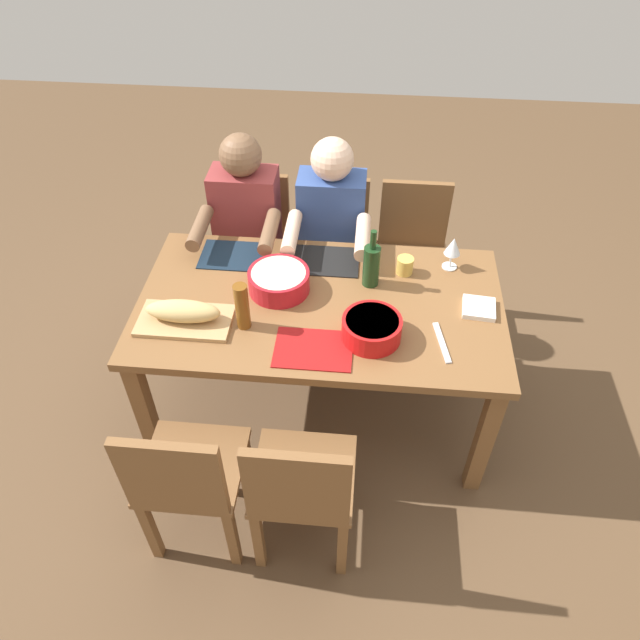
# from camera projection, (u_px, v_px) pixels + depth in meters

# --- Properties ---
(ground_plane) EXTENTS (8.00, 8.00, 0.00)m
(ground_plane) POSITION_uv_depth(u_px,v_px,m) (320.00, 405.00, 3.15)
(ground_plane) COLOR brown
(dining_table) EXTENTS (1.62, 0.90, 0.74)m
(dining_table) POSITION_uv_depth(u_px,v_px,m) (320.00, 317.00, 2.70)
(dining_table) COLOR brown
(dining_table) RESTS_ON ground_plane
(chair_far_center) EXTENTS (0.40, 0.40, 0.85)m
(chair_far_center) POSITION_uv_depth(u_px,v_px,m) (301.00, 488.00, 2.26)
(chair_far_center) COLOR brown
(chair_far_center) RESTS_ON ground_plane
(chair_far_right) EXTENTS (0.40, 0.40, 0.85)m
(chair_far_right) POSITION_uv_depth(u_px,v_px,m) (186.00, 478.00, 2.29)
(chair_far_right) COLOR brown
(chair_far_right) RESTS_ON ground_plane
(chair_near_left) EXTENTS (0.40, 0.40, 0.85)m
(chair_near_left) POSITION_uv_depth(u_px,v_px,m) (412.00, 249.00, 3.34)
(chair_near_left) COLOR brown
(chair_near_left) RESTS_ON ground_plane
(chair_near_center) EXTENTS (0.40, 0.40, 0.85)m
(chair_near_center) POSITION_uv_depth(u_px,v_px,m) (333.00, 245.00, 3.37)
(chair_near_center) COLOR brown
(chair_near_center) RESTS_ON ground_plane
(diner_near_center) EXTENTS (0.41, 0.53, 1.20)m
(diner_near_center) POSITION_uv_depth(u_px,v_px,m) (330.00, 232.00, 3.09)
(diner_near_center) COLOR #2D2D38
(diner_near_center) RESTS_ON ground_plane
(chair_near_right) EXTENTS (0.40, 0.40, 0.85)m
(chair_near_right) POSITION_uv_depth(u_px,v_px,m) (255.00, 240.00, 3.40)
(chair_near_right) COLOR brown
(chair_near_right) RESTS_ON ground_plane
(diner_near_right) EXTENTS (0.41, 0.53, 1.20)m
(diner_near_right) POSITION_uv_depth(u_px,v_px,m) (246.00, 228.00, 3.12)
(diner_near_right) COLOR #2D2D38
(diner_near_right) RESTS_ON ground_plane
(serving_bowl_fruit) EXTENTS (0.25, 0.25, 0.10)m
(serving_bowl_fruit) POSITION_uv_depth(u_px,v_px,m) (372.00, 327.00, 2.44)
(serving_bowl_fruit) COLOR red
(serving_bowl_fruit) RESTS_ON dining_table
(serving_bowl_pasta) EXTENTS (0.28, 0.28, 0.10)m
(serving_bowl_pasta) POSITION_uv_depth(u_px,v_px,m) (279.00, 280.00, 2.66)
(serving_bowl_pasta) COLOR #B21923
(serving_bowl_pasta) RESTS_ON dining_table
(cutting_board) EXTENTS (0.40, 0.22, 0.02)m
(cutting_board) POSITION_uv_depth(u_px,v_px,m) (185.00, 321.00, 2.53)
(cutting_board) COLOR tan
(cutting_board) RESTS_ON dining_table
(bread_loaf) EXTENTS (0.32, 0.11, 0.09)m
(bread_loaf) POSITION_uv_depth(u_px,v_px,m) (183.00, 311.00, 2.50)
(bread_loaf) COLOR tan
(bread_loaf) RESTS_ON cutting_board
(wine_bottle) EXTENTS (0.08, 0.08, 0.29)m
(wine_bottle) POSITION_uv_depth(u_px,v_px,m) (371.00, 265.00, 2.65)
(wine_bottle) COLOR #193819
(wine_bottle) RESTS_ON dining_table
(beer_bottle) EXTENTS (0.06, 0.06, 0.22)m
(beer_bottle) POSITION_uv_depth(u_px,v_px,m) (242.00, 306.00, 2.45)
(beer_bottle) COLOR brown
(beer_bottle) RESTS_ON dining_table
(wine_glass) EXTENTS (0.08, 0.08, 0.17)m
(wine_glass) POSITION_uv_depth(u_px,v_px,m) (453.00, 247.00, 2.73)
(wine_glass) COLOR silver
(wine_glass) RESTS_ON dining_table
(placemat_far_center) EXTENTS (0.32, 0.23, 0.01)m
(placemat_far_center) POSITION_uv_depth(u_px,v_px,m) (313.00, 349.00, 2.42)
(placemat_far_center) COLOR maroon
(placemat_far_center) RESTS_ON dining_table
(cup_near_left) EXTENTS (0.08, 0.08, 0.08)m
(cup_near_left) POSITION_uv_depth(u_px,v_px,m) (405.00, 265.00, 2.76)
(cup_near_left) COLOR gold
(cup_near_left) RESTS_ON dining_table
(placemat_near_center) EXTENTS (0.32, 0.23, 0.01)m
(placemat_near_center) POSITION_uv_depth(u_px,v_px,m) (326.00, 261.00, 2.84)
(placemat_near_center) COLOR black
(placemat_near_center) RESTS_ON dining_table
(placemat_near_right) EXTENTS (0.32, 0.23, 0.01)m
(placemat_near_right) POSITION_uv_depth(u_px,v_px,m) (234.00, 256.00, 2.87)
(placemat_near_right) COLOR #142333
(placemat_near_right) RESTS_ON dining_table
(carving_knife) EXTENTS (0.07, 0.23, 0.01)m
(carving_knife) POSITION_uv_depth(u_px,v_px,m) (442.00, 342.00, 2.45)
(carving_knife) COLOR silver
(carving_knife) RESTS_ON dining_table
(napkin_stack) EXTENTS (0.15, 0.15, 0.02)m
(napkin_stack) POSITION_uv_depth(u_px,v_px,m) (479.00, 308.00, 2.59)
(napkin_stack) COLOR white
(napkin_stack) RESTS_ON dining_table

